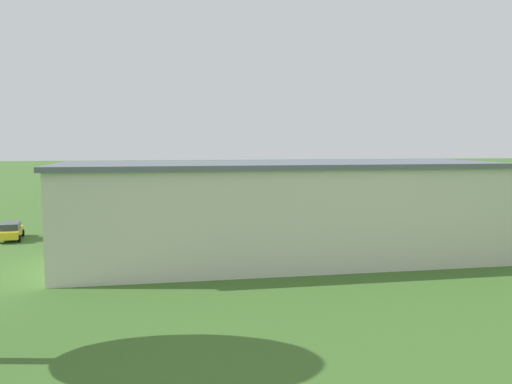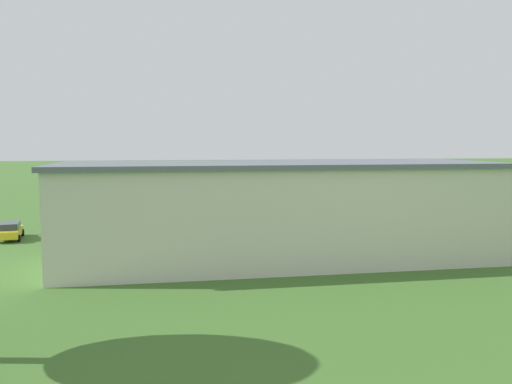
% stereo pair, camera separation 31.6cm
% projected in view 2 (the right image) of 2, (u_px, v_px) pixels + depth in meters
% --- Properties ---
extents(ground_plane, '(400.00, 400.00, 0.00)m').
position_uv_depth(ground_plane, '(239.00, 200.00, 80.32)').
color(ground_plane, '#3D6628').
extents(hangar, '(32.36, 11.04, 7.36)m').
position_uv_depth(hangar, '(279.00, 211.00, 38.73)').
color(hangar, beige).
rests_on(hangar, ground_plane).
extents(biplane, '(8.27, 6.42, 3.62)m').
position_uv_depth(biplane, '(253.00, 177.00, 74.61)').
color(biplane, silver).
extents(car_grey, '(2.33, 4.39, 1.63)m').
position_uv_depth(car_grey, '(89.00, 228.00, 48.69)').
color(car_grey, slate).
rests_on(car_grey, ground_plane).
extents(car_yellow, '(2.50, 4.76, 1.55)m').
position_uv_depth(car_yellow, '(10.00, 231.00, 47.16)').
color(car_yellow, gold).
rests_on(car_yellow, ground_plane).
extents(person_watching_takeoff, '(0.49, 0.49, 1.77)m').
position_uv_depth(person_watching_takeoff, '(130.00, 224.00, 50.53)').
color(person_watching_takeoff, '#33723F').
rests_on(person_watching_takeoff, ground_plane).
extents(person_by_parked_cars, '(0.44, 0.44, 1.55)m').
position_uv_depth(person_by_parked_cars, '(347.00, 216.00, 57.17)').
color(person_by_parked_cars, orange).
rests_on(person_by_parked_cars, ground_plane).
extents(windsock, '(1.41, 1.38, 5.96)m').
position_uv_depth(windsock, '(376.00, 163.00, 91.58)').
color(windsock, silver).
rests_on(windsock, ground_plane).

